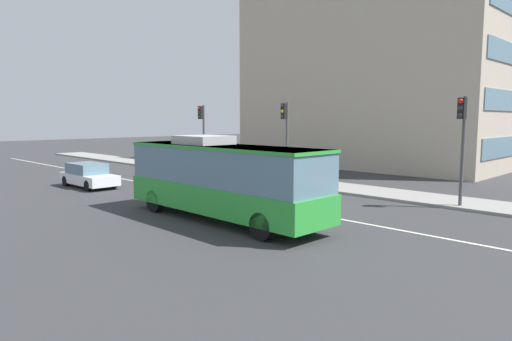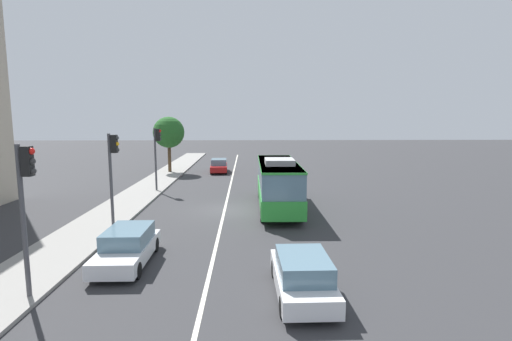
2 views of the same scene
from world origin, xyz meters
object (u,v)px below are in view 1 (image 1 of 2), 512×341
object	(u,v)px
traffic_light_far_corner	(202,127)
sedan_white_ahead	(88,175)
sedan_white	(207,170)
traffic_light_near_corner	(462,132)
transit_bus	(222,177)
traffic_light_mid_block	(285,129)

from	to	relation	value
traffic_light_far_corner	sedan_white_ahead	bearing A→B (deg)	0.01
sedan_white	traffic_light_near_corner	xyz separation A→B (m)	(15.75, 2.28, 2.84)
sedan_white	traffic_light_near_corner	size ratio (longest dim) A/B	0.87
transit_bus	sedan_white	size ratio (longest dim) A/B	2.22
traffic_light_mid_block	traffic_light_far_corner	world-z (taller)	same
traffic_light_near_corner	sedan_white	bearing A→B (deg)	-77.04
transit_bus	traffic_light_near_corner	distance (m)	11.25
sedan_white	traffic_light_near_corner	distance (m)	16.16
sedan_white_ahead	traffic_light_near_corner	xyz separation A→B (m)	(18.84, 9.12, 2.84)
sedan_white_ahead	transit_bus	bearing A→B (deg)	-1.73
traffic_light_mid_block	sedan_white	bearing A→B (deg)	-63.12
sedan_white	sedan_white_ahead	distance (m)	7.50
sedan_white_ahead	traffic_light_mid_block	world-z (taller)	traffic_light_mid_block
traffic_light_mid_block	traffic_light_near_corner	bearing A→B (deg)	94.12
sedan_white	traffic_light_far_corner	size ratio (longest dim) A/B	0.87
sedan_white	sedan_white_ahead	size ratio (longest dim) A/B	1.00
sedan_white_ahead	sedan_white	bearing A→B (deg)	64.84
transit_bus	sedan_white	bearing A→B (deg)	144.69
transit_bus	sedan_white_ahead	bearing A→B (deg)	179.76
transit_bus	traffic_light_near_corner	bearing A→B (deg)	57.65
traffic_light_far_corner	traffic_light_mid_block	bearing A→B (deg)	89.72
transit_bus	traffic_light_mid_block	distance (m)	10.46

